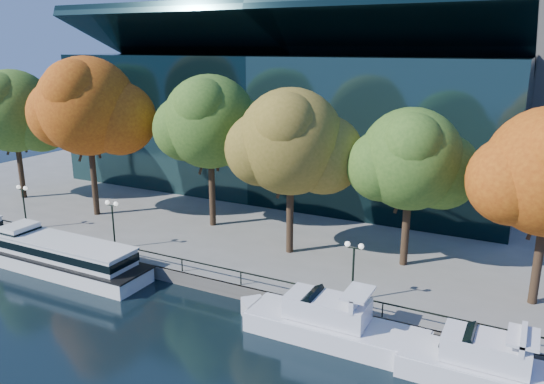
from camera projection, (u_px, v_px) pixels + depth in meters
The scene contains 15 objects.
ground at pixel (155, 302), 36.47m from camera, with size 160.00×160.00×0.00m, color black.
promenade at pixel (338, 180), 67.54m from camera, with size 90.00×67.08×1.00m.
railing at pixel (182, 259), 38.74m from camera, with size 88.20×0.08×0.99m.
convention_building at pixel (296, 119), 63.22m from camera, with size 50.00×24.57×21.43m.
tour_boat at pixel (58, 254), 41.20m from camera, with size 16.68×3.72×3.16m.
cruiser_near at pixel (328, 322), 31.61m from camera, with size 12.07×3.11×3.50m.
cruiser_far at pixel (484, 365), 27.33m from camera, with size 10.69×2.96×3.49m.
tree_0 at pixel (14, 113), 55.34m from camera, with size 10.78×8.84×13.72m.
tree_1 at pixel (88, 109), 49.23m from camera, with size 11.51×9.44×15.17m.
tree_2 at pixel (211, 124), 46.45m from camera, with size 10.33×8.47×13.69m.
tree_3 at pixel (292, 144), 40.20m from camera, with size 10.25×8.40×13.07m.
tree_4 at pixel (412, 162), 37.98m from camera, with size 9.28×7.61×11.87m.
lamp_0 at pixel (23, 197), 47.26m from camera, with size 1.26×0.36×4.03m.
lamp_1 at pixel (112, 213), 42.63m from camera, with size 1.26×0.36×4.03m.
lamp_2 at pixel (354, 258), 33.72m from camera, with size 1.26×0.36×4.03m.
Camera 1 is at (22.29, -25.80, 17.05)m, focal length 35.00 mm.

